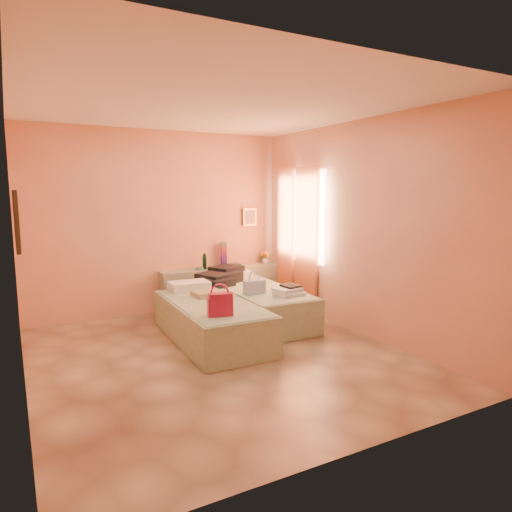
{
  "coord_description": "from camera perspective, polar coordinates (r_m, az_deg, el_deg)",
  "views": [
    {
      "loc": [
        -2.03,
        -4.61,
        1.89
      ],
      "look_at": [
        0.93,
        0.85,
        1.0
      ],
      "focal_mm": 32.0,
      "sensor_mm": 36.0,
      "label": 1
    }
  ],
  "objects": [
    {
      "name": "ground",
      "position": [
        5.39,
        -4.5,
        -12.43
      ],
      "size": [
        4.5,
        4.5,
        0.0
      ],
      "primitive_type": "plane",
      "color": "tan",
      "rests_on": "ground"
    },
    {
      "name": "room_walls",
      "position": [
        5.65,
        -5.15,
        7.07
      ],
      "size": [
        4.02,
        4.51,
        2.81
      ],
      "color": "#F2B081",
      "rests_on": "ground"
    },
    {
      "name": "headboard_ledge",
      "position": [
        7.52,
        -4.26,
        -3.87
      ],
      "size": [
        2.05,
        0.3,
        0.65
      ],
      "primitive_type": "cube",
      "color": "#9EA788",
      "rests_on": "ground"
    },
    {
      "name": "bed_left",
      "position": [
        5.88,
        -5.6,
        -8.1
      ],
      "size": [
        0.96,
        2.03,
        0.5
      ],
      "primitive_type": "cube",
      "rotation": [
        0.0,
        0.0,
        -0.03
      ],
      "color": "#AABE99",
      "rests_on": "ground"
    },
    {
      "name": "bed_right",
      "position": [
        6.66,
        0.18,
        -6.1
      ],
      "size": [
        0.96,
        2.03,
        0.5
      ],
      "primitive_type": "cube",
      "rotation": [
        0.0,
        0.0,
        -0.03
      ],
      "color": "#AABE99",
      "rests_on": "ground"
    },
    {
      "name": "water_bottle",
      "position": [
        7.31,
        -6.45,
        -0.72
      ],
      "size": [
        0.08,
        0.08,
        0.24
      ],
      "primitive_type": "cylinder",
      "rotation": [
        0.0,
        0.0,
        0.29
      ],
      "color": "#133422",
      "rests_on": "headboard_ledge"
    },
    {
      "name": "rainbow_box",
      "position": [
        7.51,
        -4.04,
        0.19
      ],
      "size": [
        0.11,
        0.11,
        0.4
      ],
      "primitive_type": "cube",
      "rotation": [
        0.0,
        0.0,
        -0.28
      ],
      "color": "#A41437",
      "rests_on": "headboard_ledge"
    },
    {
      "name": "small_dish",
      "position": [
        7.29,
        -7.04,
        -1.58
      ],
      "size": [
        0.17,
        0.17,
        0.03
      ],
      "primitive_type": "cylinder",
      "rotation": [
        0.0,
        0.0,
        -0.41
      ],
      "color": "#4C8B66",
      "rests_on": "headboard_ledge"
    },
    {
      "name": "green_book",
      "position": [
        7.62,
        -2.71,
        -1.09
      ],
      "size": [
        0.22,
        0.18,
        0.03
      ],
      "primitive_type": "cube",
      "rotation": [
        0.0,
        0.0,
        0.21
      ],
      "color": "#264833",
      "rests_on": "headboard_ledge"
    },
    {
      "name": "flower_vase",
      "position": [
        7.82,
        1.18,
        -0.0
      ],
      "size": [
        0.21,
        0.21,
        0.26
      ],
      "primitive_type": "cube",
      "rotation": [
        0.0,
        0.0,
        -0.04
      ],
      "color": "silver",
      "rests_on": "headboard_ledge"
    },
    {
      "name": "magenta_handbag",
      "position": [
        5.16,
        -4.54,
        -6.01
      ],
      "size": [
        0.31,
        0.22,
        0.26
      ],
      "primitive_type": "cube",
      "rotation": [
        0.0,
        0.0,
        -0.25
      ],
      "color": "#A41437",
      "rests_on": "bed_left"
    },
    {
      "name": "khaki_garment",
      "position": [
        6.14,
        -6.07,
        -4.67
      ],
      "size": [
        0.4,
        0.33,
        0.06
      ],
      "primitive_type": "cube",
      "rotation": [
        0.0,
        0.0,
        0.08
      ],
      "color": "tan",
      "rests_on": "bed_left"
    },
    {
      "name": "clothes_pile",
      "position": [
        7.0,
        -4.19,
        -2.48
      ],
      "size": [
        0.89,
        0.89,
        0.2
      ],
      "primitive_type": "cube",
      "rotation": [
        0.0,
        0.0,
        0.42
      ],
      "color": "black",
      "rests_on": "bed_right"
    },
    {
      "name": "blue_handbag",
      "position": [
        6.2,
        -0.19,
        -3.91
      ],
      "size": [
        0.29,
        0.13,
        0.19
      ],
      "primitive_type": "cube",
      "rotation": [
        0.0,
        0.0,
        -0.0
      ],
      "color": "#3A588B",
      "rests_on": "bed_right"
    },
    {
      "name": "towel_stack",
      "position": [
        6.15,
        4.19,
        -4.47
      ],
      "size": [
        0.38,
        0.34,
        0.1
      ],
      "primitive_type": "cube",
      "rotation": [
        0.0,
        0.0,
        0.12
      ],
      "color": "white",
      "rests_on": "bed_right"
    },
    {
      "name": "sandal_pair",
      "position": [
        6.2,
        4.39,
        -3.76
      ],
      "size": [
        0.2,
        0.26,
        0.03
      ],
      "primitive_type": "cube",
      "rotation": [
        0.0,
        0.0,
        0.04
      ],
      "color": "black",
      "rests_on": "towel_stack"
    }
  ]
}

